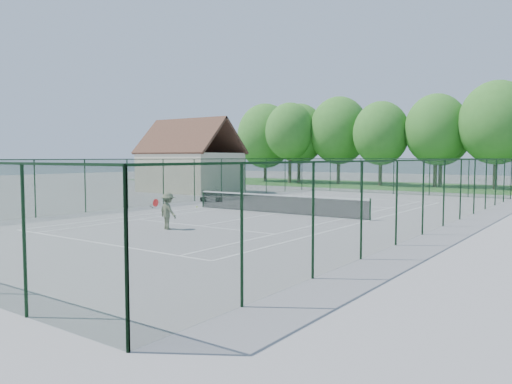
% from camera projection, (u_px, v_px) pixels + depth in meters
% --- Properties ---
extents(ground, '(140.00, 140.00, 0.00)m').
position_uv_depth(ground, '(277.00, 213.00, 27.80)').
color(ground, gray).
rests_on(ground, ground).
extents(grass_far, '(80.00, 16.00, 0.01)m').
position_uv_depth(grass_far, '(435.00, 187.00, 52.08)').
color(grass_far, '#37752C').
rests_on(grass_far, ground).
extents(court_lines, '(11.05, 23.85, 0.01)m').
position_uv_depth(court_lines, '(277.00, 213.00, 27.80)').
color(court_lines, white).
rests_on(court_lines, ground).
extents(tennis_net, '(11.08, 0.08, 1.10)m').
position_uv_depth(tennis_net, '(277.00, 203.00, 27.76)').
color(tennis_net, black).
rests_on(tennis_net, ground).
extents(fence_enclosure, '(18.05, 36.05, 3.02)m').
position_uv_depth(fence_enclosure, '(277.00, 185.00, 27.69)').
color(fence_enclosure, '#1F3D26').
rests_on(fence_enclosure, ground).
extents(utility_building, '(8.60, 6.27, 6.63)m').
position_uv_depth(utility_building, '(190.00, 157.00, 45.00)').
color(utility_building, beige).
rests_on(utility_building, ground).
extents(tree_line_far, '(39.40, 6.40, 9.70)m').
position_uv_depth(tree_line_far, '(436.00, 129.00, 51.66)').
color(tree_line_far, '#453724').
rests_on(tree_line_far, ground).
extents(sports_bag_a, '(0.46, 0.37, 0.32)m').
position_uv_depth(sports_bag_a, '(203.00, 199.00, 35.01)').
color(sports_bag_a, black).
rests_on(sports_bag_a, ground).
extents(sports_bag_b, '(0.46, 0.36, 0.31)m').
position_uv_depth(sports_bag_b, '(219.00, 200.00, 34.84)').
color(sports_bag_b, black).
rests_on(sports_bag_b, ground).
extents(tennis_player, '(2.23, 0.85, 1.59)m').
position_uv_depth(tennis_player, '(168.00, 211.00, 21.53)').
color(tennis_player, '#5C6047').
rests_on(tennis_player, ground).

